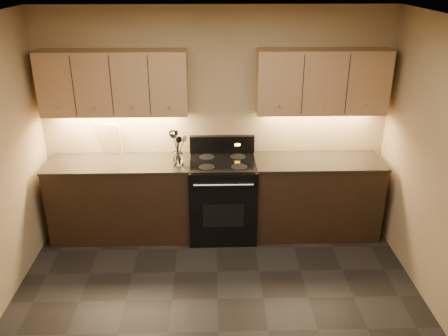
# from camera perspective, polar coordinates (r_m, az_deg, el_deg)

# --- Properties ---
(floor) EXTENTS (4.00, 4.00, 0.00)m
(floor) POSITION_cam_1_polar(r_m,az_deg,el_deg) (4.43, -0.70, -19.09)
(floor) COLOR black
(floor) RESTS_ON ground
(ceiling) EXTENTS (4.00, 4.00, 0.00)m
(ceiling) POSITION_cam_1_polar(r_m,az_deg,el_deg) (3.29, -0.93, 16.50)
(ceiling) COLOR silver
(ceiling) RESTS_ON wall_back
(wall_back) EXTENTS (4.00, 0.04, 2.60)m
(wall_back) POSITION_cam_1_polar(r_m,az_deg,el_deg) (5.53, -1.08, 5.58)
(wall_back) COLOR tan
(wall_back) RESTS_ON ground
(counter_left) EXTENTS (1.62, 0.62, 0.93)m
(counter_left) POSITION_cam_1_polar(r_m,az_deg,el_deg) (5.68, -12.18, -3.62)
(counter_left) COLOR black
(counter_left) RESTS_ON ground
(counter_right) EXTENTS (1.46, 0.62, 0.93)m
(counter_right) POSITION_cam_1_polar(r_m,az_deg,el_deg) (5.71, 10.97, -3.36)
(counter_right) COLOR black
(counter_right) RESTS_ON ground
(stove) EXTENTS (0.76, 0.68, 1.14)m
(stove) POSITION_cam_1_polar(r_m,az_deg,el_deg) (5.55, -0.16, -3.52)
(stove) COLOR black
(stove) RESTS_ON ground
(upper_cab_left) EXTENTS (1.60, 0.30, 0.70)m
(upper_cab_left) POSITION_cam_1_polar(r_m,az_deg,el_deg) (5.36, -13.13, 9.94)
(upper_cab_left) COLOR #A57452
(upper_cab_left) RESTS_ON wall_back
(upper_cab_right) EXTENTS (1.44, 0.30, 0.70)m
(upper_cab_right) POSITION_cam_1_polar(r_m,az_deg,el_deg) (5.39, 11.73, 10.13)
(upper_cab_right) COLOR #A57452
(upper_cab_right) RESTS_ON wall_back
(outlet_plate) EXTENTS (0.08, 0.01, 0.12)m
(outlet_plate) POSITION_cam_1_polar(r_m,az_deg,el_deg) (5.73, -14.21, 3.57)
(outlet_plate) COLOR #B2B5BA
(outlet_plate) RESTS_ON wall_back
(utensil_crock) EXTENTS (0.15, 0.15, 0.14)m
(utensil_crock) POSITION_cam_1_polar(r_m,az_deg,el_deg) (5.29, -5.57, 1.10)
(utensil_crock) COLOR white
(utensil_crock) RESTS_ON counter_left
(cutting_board) EXTENTS (0.30, 0.13, 0.37)m
(cutting_board) POSITION_cam_1_polar(r_m,az_deg,el_deg) (5.69, -13.68, 3.45)
(cutting_board) COLOR tan
(cutting_board) RESTS_ON counter_left
(wooden_spoon) EXTENTS (0.18, 0.08, 0.33)m
(wooden_spoon) POSITION_cam_1_polar(r_m,az_deg,el_deg) (5.25, -5.92, 2.28)
(wooden_spoon) COLOR tan
(wooden_spoon) RESTS_ON utensil_crock
(black_spoon) EXTENTS (0.11, 0.15, 0.36)m
(black_spoon) POSITION_cam_1_polar(r_m,az_deg,el_deg) (5.26, -5.79, 2.43)
(black_spoon) COLOR black
(black_spoon) RESTS_ON utensil_crock
(black_turner) EXTENTS (0.14, 0.17, 0.39)m
(black_turner) POSITION_cam_1_polar(r_m,az_deg,el_deg) (5.22, -5.48, 2.45)
(black_turner) COLOR black
(black_turner) RESTS_ON utensil_crock
(steel_spatula) EXTENTS (0.16, 0.12, 0.39)m
(steel_spatula) POSITION_cam_1_polar(r_m,az_deg,el_deg) (5.24, -5.41, 2.50)
(steel_spatula) COLOR silver
(steel_spatula) RESTS_ON utensil_crock
(steel_skimmer) EXTENTS (0.17, 0.16, 0.39)m
(steel_skimmer) POSITION_cam_1_polar(r_m,az_deg,el_deg) (5.24, -5.30, 2.42)
(steel_skimmer) COLOR silver
(steel_skimmer) RESTS_ON utensil_crock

